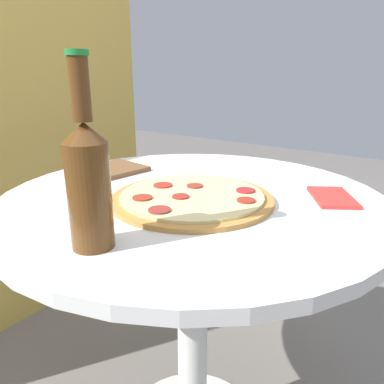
{
  "coord_description": "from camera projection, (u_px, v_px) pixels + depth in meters",
  "views": [
    {
      "loc": [
        -0.64,
        -0.46,
        0.97
      ],
      "look_at": [
        -0.04,
        -0.03,
        0.73
      ],
      "focal_mm": 35.0,
      "sensor_mm": 36.0,
      "label": 1
    }
  ],
  "objects": [
    {
      "name": "table",
      "position": [
        193.0,
        255.0,
        0.88
      ],
      "size": [
        0.85,
        0.85,
        0.71
      ],
      "color": "silver",
      "rests_on": "ground_plane"
    },
    {
      "name": "pizza",
      "position": [
        192.0,
        198.0,
        0.79
      ],
      "size": [
        0.34,
        0.34,
        0.02
      ],
      "color": "#B77F3D",
      "rests_on": "table"
    },
    {
      "name": "beer_bottle",
      "position": [
        88.0,
        179.0,
        0.56
      ],
      "size": [
        0.07,
        0.07,
        0.29
      ],
      "color": "#563314",
      "rests_on": "table"
    },
    {
      "name": "pizza_paddle",
      "position": [
        109.0,
        168.0,
        1.04
      ],
      "size": [
        0.16,
        0.26,
        0.02
      ],
      "rotation": [
        0.0,
        0.0,
        1.45
      ],
      "color": "brown",
      "rests_on": "table"
    },
    {
      "name": "napkin",
      "position": [
        332.0,
        197.0,
        0.8
      ],
      "size": [
        0.15,
        0.14,
        0.01
      ],
      "color": "red",
      "rests_on": "table"
    }
  ]
}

